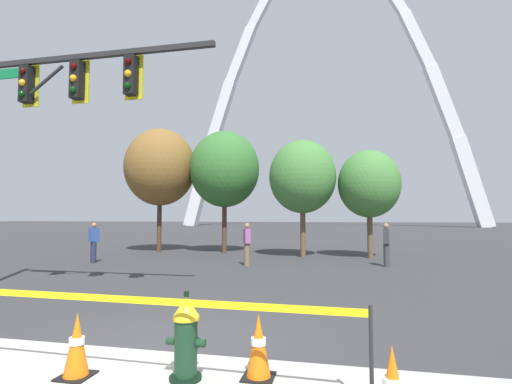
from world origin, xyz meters
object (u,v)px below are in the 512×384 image
(traffic_signal_gantry, at_px, (38,115))
(monument_arch, at_px, (325,98))
(fire_hydrant, at_px, (186,338))
(traffic_cone_by_hydrant, at_px, (259,346))
(pedestrian_walking_left, at_px, (94,242))
(pedestrian_standing_center, at_px, (247,244))
(traffic_cone_curb_edge, at_px, (77,346))
(pedestrian_walking_right, at_px, (386,244))

(traffic_signal_gantry, relative_size, monument_arch, 0.12)
(fire_hydrant, relative_size, traffic_cone_by_hydrant, 1.36)
(pedestrian_walking_left, xyz_separation_m, pedestrian_standing_center, (6.18, 0.40, 0.00))
(fire_hydrant, height_order, traffic_cone_curb_edge, fire_hydrant)
(traffic_cone_by_hydrant, bearing_deg, pedestrian_walking_right, 76.28)
(pedestrian_walking_left, relative_size, pedestrian_walking_right, 1.00)
(traffic_cone_by_hydrant, bearing_deg, pedestrian_walking_left, 132.99)
(traffic_signal_gantry, relative_size, pedestrian_walking_right, 4.04)
(pedestrian_walking_left, xyz_separation_m, pedestrian_walking_right, (11.24, 1.26, 0.00))
(pedestrian_walking_right, bearing_deg, pedestrian_standing_center, -170.30)
(pedestrian_walking_left, distance_m, pedestrian_standing_center, 6.19)
(monument_arch, distance_m, pedestrian_walking_left, 62.55)
(traffic_cone_curb_edge, xyz_separation_m, pedestrian_walking_left, (-6.62, 9.72, 0.46))
(pedestrian_standing_center, bearing_deg, traffic_cone_curb_edge, -87.49)
(fire_hydrant, distance_m, traffic_cone_curb_edge, 1.27)
(traffic_cone_curb_edge, distance_m, pedestrian_standing_center, 10.14)
(traffic_cone_by_hydrant, xyz_separation_m, pedestrian_walking_left, (-8.67, 9.30, 0.46))
(fire_hydrant, bearing_deg, traffic_cone_by_hydrant, 14.89)
(pedestrian_walking_left, bearing_deg, fire_hydrant, -50.38)
(fire_hydrant, xyz_separation_m, traffic_cone_by_hydrant, (0.80, 0.21, -0.11))
(fire_hydrant, xyz_separation_m, traffic_signal_gantry, (-5.35, 3.61, 3.80))
(pedestrian_walking_left, bearing_deg, traffic_cone_by_hydrant, -47.01)
(monument_arch, bearing_deg, traffic_cone_curb_edge, -90.47)
(traffic_cone_by_hydrant, relative_size, traffic_cone_curb_edge, 1.00)
(fire_hydrant, distance_m, pedestrian_walking_left, 12.35)
(monument_arch, bearing_deg, pedestrian_walking_left, -97.08)
(pedestrian_standing_center, height_order, pedestrian_walking_right, same)
(pedestrian_walking_left, bearing_deg, traffic_signal_gantry, -66.84)
(traffic_signal_gantry, height_order, pedestrian_walking_left, traffic_signal_gantry)
(traffic_signal_gantry, bearing_deg, fire_hydrant, -34.01)
(traffic_cone_curb_edge, height_order, pedestrian_walking_right, pedestrian_walking_right)
(traffic_cone_curb_edge, distance_m, traffic_signal_gantry, 6.83)
(traffic_cone_by_hydrant, relative_size, monument_arch, 0.01)
(traffic_cone_by_hydrant, distance_m, traffic_signal_gantry, 8.03)
(traffic_cone_curb_edge, bearing_deg, traffic_signal_gantry, 137.00)
(traffic_cone_by_hydrant, height_order, pedestrian_walking_left, pedestrian_walking_left)
(pedestrian_standing_center, bearing_deg, pedestrian_walking_right, 9.70)
(traffic_signal_gantry, height_order, pedestrian_standing_center, traffic_signal_gantry)
(traffic_cone_curb_edge, relative_size, monument_arch, 0.01)
(traffic_cone_curb_edge, distance_m, pedestrian_walking_right, 11.93)
(fire_hydrant, distance_m, pedestrian_standing_center, 10.06)
(monument_arch, relative_size, pedestrian_walking_right, 34.46)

